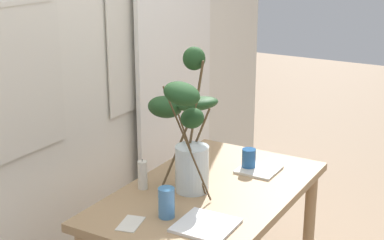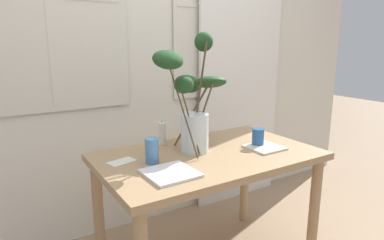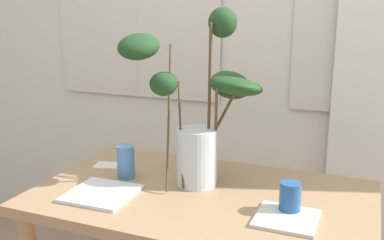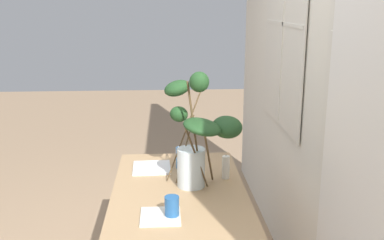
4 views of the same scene
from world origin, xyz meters
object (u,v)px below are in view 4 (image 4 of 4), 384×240
object	(u,v)px
drinking_glass_blue_right	(172,207)
plate_square_right	(160,216)
dining_table	(179,206)
drinking_glass_blue_left	(181,158)
plate_square_left	(152,168)
pillar_candle	(226,167)
vase_with_branches	(197,137)

from	to	relation	value
drinking_glass_blue_right	plate_square_right	world-z (taller)	drinking_glass_blue_right
dining_table	drinking_glass_blue_left	size ratio (longest dim) A/B	9.20
plate_square_left	drinking_glass_blue_right	bearing A→B (deg)	9.92
drinking_glass_blue_left	plate_square_left	distance (m)	0.21
plate_square_left	pillar_candle	world-z (taller)	pillar_candle
vase_with_branches	pillar_candle	world-z (taller)	vase_with_branches
drinking_glass_blue_right	pillar_candle	distance (m)	0.61
drinking_glass_blue_right	plate_square_right	xyz separation A→B (m)	(0.00, -0.06, -0.05)
plate_square_right	pillar_candle	bearing A→B (deg)	141.35
plate_square_right	drinking_glass_blue_left	bearing A→B (deg)	169.11
drinking_glass_blue_left	plate_square_right	xyz separation A→B (m)	(0.70, -0.13, -0.06)
drinking_glass_blue_right	pillar_candle	world-z (taller)	pillar_candle
plate_square_right	pillar_candle	xyz separation A→B (m)	(-0.50, 0.40, 0.07)
drinking_glass_blue_left	drinking_glass_blue_right	xyz separation A→B (m)	(0.70, -0.08, -0.01)
vase_with_branches	drinking_glass_blue_left	bearing A→B (deg)	-165.87
vase_with_branches	drinking_glass_blue_left	distance (m)	0.40
vase_with_branches	pillar_candle	distance (m)	0.32
vase_with_branches	dining_table	bearing A→B (deg)	-68.32
drinking_glass_blue_right	plate_square_right	bearing A→B (deg)	-88.39
drinking_glass_blue_right	pillar_candle	bearing A→B (deg)	145.59
dining_table	pillar_candle	xyz separation A→B (m)	(-0.16, 0.29, 0.18)
dining_table	vase_with_branches	size ratio (longest dim) A/B	1.82
dining_table	drinking_glass_blue_left	distance (m)	0.40
dining_table	pillar_candle	bearing A→B (deg)	117.89
drinking_glass_blue_right	dining_table	bearing A→B (deg)	171.98
drinking_glass_blue_left	pillar_candle	distance (m)	0.33
dining_table	plate_square_left	distance (m)	0.40
dining_table	pillar_candle	distance (m)	0.38
dining_table	vase_with_branches	world-z (taller)	vase_with_branches
drinking_glass_blue_left	plate_square_right	size ratio (longest dim) A/B	0.68
drinking_glass_blue_right	plate_square_right	size ratio (longest dim) A/B	0.55
vase_with_branches	plate_square_left	bearing A→B (deg)	-137.93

